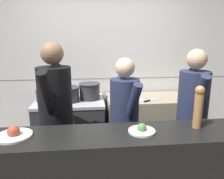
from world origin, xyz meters
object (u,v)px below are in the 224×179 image
pepper_mill (198,106)px  chef_sous (124,120)px  mixing_bowl_steel (137,95)px  chefs_knife (151,100)px  plated_dish_main (14,134)px  plated_dish_appetiser (142,130)px  oven_range (71,129)px  sauce_pot (69,94)px  chef_head_cook (56,115)px  stock_pot (47,95)px  braising_pot (90,91)px  chef_line (192,114)px

pepper_mill → chef_sous: size_ratio=0.23×
mixing_bowl_steel → chefs_knife: 0.22m
plated_dish_main → plated_dish_appetiser: size_ratio=1.24×
oven_range → sauce_pot: size_ratio=3.18×
plated_dish_appetiser → chef_head_cook: bearing=140.1°
sauce_pot → chefs_knife: 1.17m
sauce_pot → chef_sous: size_ratio=0.20×
plated_dish_appetiser → mixing_bowl_steel: bearing=78.8°
sauce_pot → stock_pot: bearing=168.4°
plated_dish_appetiser → chef_sous: (-0.03, 0.67, -0.18)m
mixing_bowl_steel → chefs_knife: (0.17, -0.14, -0.04)m
chefs_knife → plated_dish_appetiser: size_ratio=1.42×
braising_pot → plated_dish_main: 1.57m
oven_range → chef_head_cook: size_ratio=0.56×
plated_dish_main → chef_head_cook: bearing=70.3°
braising_pot → chefs_knife: (0.87, -0.20, -0.11)m
braising_pot → pepper_mill: bearing=-57.7°
chefs_knife → chef_head_cook: bearing=-153.3°
sauce_pot → mixing_bowl_steel: sauce_pot is taller
sauce_pot → pepper_mill: size_ratio=0.84×
stock_pot → plated_dish_main: size_ratio=1.13×
mixing_bowl_steel → chefs_knife: size_ratio=0.88×
plated_dish_appetiser → chef_line: (0.75, 0.65, -0.13)m
chefs_knife → sauce_pot: bearing=174.4°
mixing_bowl_steel → plated_dish_appetiser: (-0.28, -1.41, 0.10)m
chef_sous → chef_line: chef_line is taller
plated_dish_main → oven_range: bearing=78.1°
chef_head_cook → chef_sous: chef_head_cook is taller
stock_pot → pepper_mill: 2.08m
plated_dish_appetiser → chef_head_cook: (-0.78, 0.65, -0.09)m
plated_dish_main → plated_dish_appetiser: bearing=-1.1°
oven_range → stock_pot: 0.62m
chefs_knife → chef_line: chef_line is taller
sauce_pot → chef_head_cook: chef_head_cook is taller
chef_sous → chef_head_cook: bearing=165.1°
mixing_bowl_steel → chef_line: size_ratio=0.16×
oven_range → chef_line: chef_line is taller
mixing_bowl_steel → pepper_mill: size_ratio=0.74×
stock_pot → sauce_pot: 0.32m
plated_dish_main → chef_line: bearing=19.8°
oven_range → chefs_knife: chefs_knife is taller
plated_dish_appetiser → braising_pot: bearing=105.8°
stock_pot → chef_head_cook: 0.83m
oven_range → chef_head_cook: chef_head_cook is taller
braising_pot → chef_line: chef_line is taller
mixing_bowl_steel → plated_dish_appetiser: bearing=-101.2°
braising_pot → plated_dish_main: size_ratio=1.13×
pepper_mill → chef_head_cook: (-1.27, 0.61, -0.26)m
chefs_knife → chef_line: size_ratio=0.19×
stock_pot → chef_head_cook: size_ratio=0.18×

